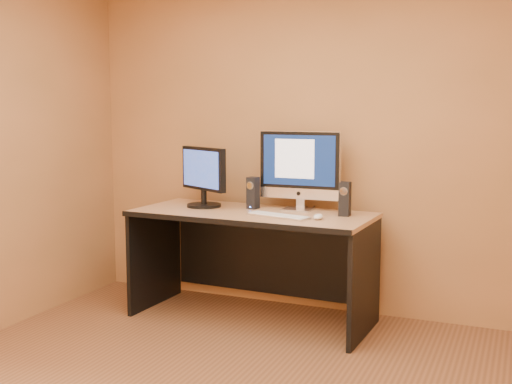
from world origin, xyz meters
TOP-DOWN VIEW (x-y plane):
  - walls at (0.00, 0.00)m, footprint 4.00×4.00m
  - desk at (-0.44, 1.53)m, footprint 1.79×0.84m
  - imac at (-0.16, 1.75)m, footprint 0.63×0.23m
  - second_monitor at (-0.88, 1.61)m, footprint 0.59×0.48m
  - speaker_left at (-0.50, 1.68)m, footprint 0.09×0.09m
  - speaker_right at (0.23, 1.63)m, footprint 0.08×0.08m
  - keyboard at (-0.18, 1.40)m, footprint 0.49×0.24m
  - mouse at (0.10, 1.42)m, footprint 0.07×0.11m
  - cable_a at (-0.07, 1.83)m, footprint 0.05×0.24m
  - cable_b at (-0.18, 1.80)m, footprint 0.10×0.18m

SIDE VIEW (x-z plane):
  - desk at x=-0.44m, z-range 0.00..0.81m
  - cable_a at x=-0.07m, z-range 0.81..0.82m
  - cable_b at x=-0.18m, z-range 0.81..0.82m
  - keyboard at x=-0.18m, z-range 0.81..0.83m
  - mouse at x=0.10m, z-range 0.81..0.85m
  - speaker_left at x=-0.50m, z-range 0.81..1.06m
  - speaker_right at x=0.23m, z-range 0.81..1.06m
  - second_monitor at x=-0.88m, z-range 0.81..1.27m
  - imac at x=-0.16m, z-range 0.81..1.42m
  - walls at x=0.00m, z-range 0.00..2.60m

